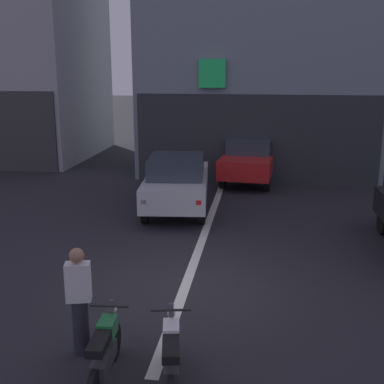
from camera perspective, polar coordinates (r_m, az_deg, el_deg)
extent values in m
plane|color=#232328|center=(9.91, -0.78, -10.78)|extent=(120.00, 120.00, 0.00)
cube|color=silver|center=(15.51, 2.67, -1.39)|extent=(0.20, 18.00, 0.01)
cube|color=#292C30|center=(17.98, 7.32, 5.90)|extent=(8.60, 0.10, 3.20)
cube|color=#1EE566|center=(17.82, 2.34, 13.40)|extent=(0.92, 0.16, 0.98)
cylinder|color=black|center=(16.14, -4.12, 0.38)|extent=(0.24, 0.65, 0.64)
cylinder|color=black|center=(16.04, 1.39, 0.32)|extent=(0.24, 0.65, 0.64)
cylinder|color=black|center=(13.65, -5.37, -2.25)|extent=(0.24, 0.65, 0.64)
cylinder|color=black|center=(13.53, 1.16, -2.35)|extent=(0.24, 0.65, 0.64)
cube|color=#B7BABF|center=(14.71, -1.73, 0.75)|extent=(2.15, 4.25, 0.66)
cube|color=#2D3842|center=(14.43, -1.79, 2.97)|extent=(1.73, 2.11, 0.56)
cube|color=red|center=(12.83, -5.54, -1.12)|extent=(0.15, 0.07, 0.12)
cube|color=red|center=(12.71, 0.76, -1.20)|extent=(0.15, 0.07, 0.12)
cylinder|color=black|center=(13.63, 21.03, -3.21)|extent=(0.20, 0.65, 0.64)
cylinder|color=black|center=(17.26, 8.61, 1.17)|extent=(0.23, 0.65, 0.64)
cylinder|color=black|center=(17.44, 3.53, 1.45)|extent=(0.23, 0.65, 0.64)
cylinder|color=black|center=(19.79, 9.24, 2.84)|extent=(0.23, 0.65, 0.64)
cylinder|color=black|center=(19.95, 4.79, 3.07)|extent=(0.23, 0.65, 0.64)
cube|color=red|center=(18.51, 6.60, 3.49)|extent=(2.11, 4.24, 0.66)
cube|color=#2D3842|center=(18.55, 6.71, 5.43)|extent=(1.71, 2.09, 0.56)
cube|color=red|center=(20.42, 9.24, 4.56)|extent=(0.14, 0.07, 0.12)
cube|color=red|center=(20.56, 5.32, 4.76)|extent=(0.14, 0.07, 0.12)
cylinder|color=black|center=(7.73, -8.81, -16.56)|extent=(0.10, 0.52, 0.52)
cube|color=#38383D|center=(7.16, -10.05, -18.33)|extent=(0.25, 0.75, 0.22)
cube|color=black|center=(6.85, -10.52, -16.56)|extent=(0.26, 0.61, 0.12)
cube|color=#1E7238|center=(7.20, -9.64, -15.03)|extent=(0.24, 0.37, 0.24)
cylinder|color=#4C4C51|center=(7.42, -9.20, -14.68)|extent=(0.08, 0.24, 0.70)
cylinder|color=black|center=(7.20, -9.46, -12.74)|extent=(0.55, 0.07, 0.04)
sphere|color=silver|center=(7.45, -9.02, -13.08)|extent=(0.12, 0.12, 0.12)
cylinder|color=black|center=(7.55, -2.34, -17.21)|extent=(0.16, 0.52, 0.52)
cube|color=#38383D|center=(6.96, -2.38, -19.13)|extent=(0.33, 0.76, 0.22)
cube|color=black|center=(6.64, -2.42, -17.36)|extent=(0.32, 0.63, 0.12)
cube|color=silver|center=(7.01, -2.40, -15.72)|extent=(0.28, 0.39, 0.24)
cylinder|color=#4C4C51|center=(7.23, -2.38, -15.32)|extent=(0.11, 0.25, 0.70)
cylinder|color=black|center=(7.00, -2.41, -13.35)|extent=(0.55, 0.13, 0.04)
sphere|color=silver|center=(7.26, -2.39, -13.67)|extent=(0.12, 0.12, 0.12)
cylinder|color=#23232D|center=(7.85, -12.58, -14.78)|extent=(0.24, 0.24, 0.86)
cube|color=silver|center=(7.53, -12.88, -9.99)|extent=(0.40, 0.30, 0.58)
sphere|color=#9E7051|center=(7.38, -13.06, -7.08)|extent=(0.22, 0.22, 0.22)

